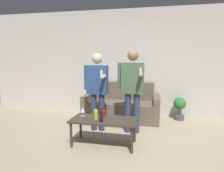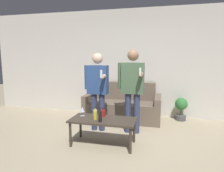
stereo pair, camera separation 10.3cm
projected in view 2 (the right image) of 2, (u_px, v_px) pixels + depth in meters
The scene contains 12 objects.
ground_plane at pixel (111, 154), 3.10m from camera, with size 16.00×16.00×0.00m, color tan.
wall_back at pixel (133, 63), 5.12m from camera, with size 8.00×0.06×2.70m.
couch at pixel (123, 106), 4.89m from camera, with size 1.80×0.84×0.88m.
coffee_table at pixel (103, 122), 3.40m from camera, with size 1.12×0.54×0.45m.
bottle_orange at pixel (95, 115), 3.36m from camera, with size 0.06×0.06×0.21m.
bottle_green at pixel (100, 116), 3.25m from camera, with size 0.06×0.06×0.23m.
bottle_dark at pixel (95, 114), 3.46m from camera, with size 0.07×0.07×0.20m.
bottle_yellow at pixel (103, 113), 3.53m from camera, with size 0.08×0.08×0.16m.
wine_glass_near at pixel (82, 110), 3.58m from camera, with size 0.08×0.08×0.16m.
person_standing_left at pixel (97, 86), 4.02m from camera, with size 0.49×0.41×1.58m.
person_standing_right at pixel (132, 85), 3.88m from camera, with size 0.51×0.43×1.65m.
potted_plant at pixel (181, 107), 4.75m from camera, with size 0.29×0.29×0.55m.
Camera 2 is at (0.72, -2.83, 1.50)m, focal length 32.00 mm.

